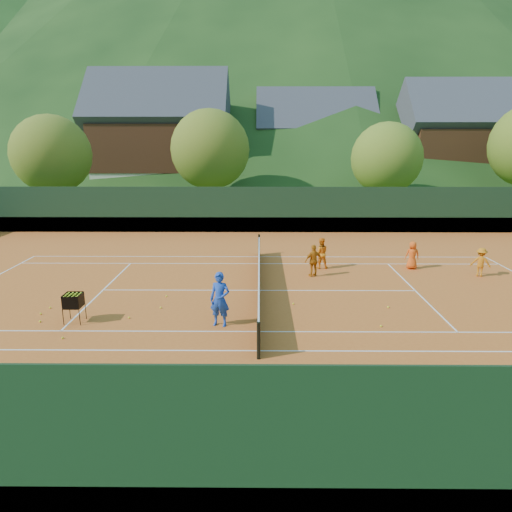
{
  "coord_description": "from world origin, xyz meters",
  "views": [
    {
      "loc": [
        0.02,
        -17.72,
        6.05
      ],
      "look_at": [
        -0.12,
        0.0,
        1.48
      ],
      "focal_mm": 32.0,
      "sensor_mm": 36.0,
      "label": 1
    }
  ],
  "objects_px": {
    "student_a": "(321,253)",
    "student_b": "(314,261)",
    "chalet_right": "(456,147)",
    "coach": "(220,299)",
    "student_d": "(481,262)",
    "chalet_left": "(161,143)",
    "tennis_net": "(259,279)",
    "ball_hopper": "(73,301)",
    "student_c": "(412,255)",
    "chalet_mid": "(314,148)"
  },
  "relations": [
    {
      "from": "chalet_mid",
      "to": "chalet_right",
      "type": "bearing_deg",
      "value": -15.95
    },
    {
      "from": "coach",
      "to": "student_a",
      "type": "bearing_deg",
      "value": 71.37
    },
    {
      "from": "coach",
      "to": "ball_hopper",
      "type": "relative_size",
      "value": 1.83
    },
    {
      "from": "coach",
      "to": "ball_hopper",
      "type": "distance_m",
      "value": 4.96
    },
    {
      "from": "coach",
      "to": "student_d",
      "type": "bearing_deg",
      "value": 39.48
    },
    {
      "from": "ball_hopper",
      "to": "chalet_mid",
      "type": "distance_m",
      "value": 39.53
    },
    {
      "from": "coach",
      "to": "student_c",
      "type": "distance_m",
      "value": 10.98
    },
    {
      "from": "coach",
      "to": "chalet_left",
      "type": "height_order",
      "value": "chalet_left"
    },
    {
      "from": "student_b",
      "to": "ball_hopper",
      "type": "distance_m",
      "value": 10.2
    },
    {
      "from": "student_b",
      "to": "chalet_right",
      "type": "bearing_deg",
      "value": -143.71
    },
    {
      "from": "coach",
      "to": "student_d",
      "type": "distance_m",
      "value": 12.6
    },
    {
      "from": "student_a",
      "to": "ball_hopper",
      "type": "height_order",
      "value": "student_a"
    },
    {
      "from": "tennis_net",
      "to": "chalet_left",
      "type": "xyz_separation_m",
      "value": [
        -10.0,
        30.0,
        5.13
      ]
    },
    {
      "from": "student_a",
      "to": "chalet_right",
      "type": "relative_size",
      "value": 0.12
    },
    {
      "from": "student_b",
      "to": "chalet_right",
      "type": "height_order",
      "value": "chalet_right"
    },
    {
      "from": "ball_hopper",
      "to": "chalet_right",
      "type": "xyz_separation_m",
      "value": [
        26.22,
        33.36,
        4.49
      ]
    },
    {
      "from": "coach",
      "to": "student_c",
      "type": "height_order",
      "value": "coach"
    },
    {
      "from": "student_d",
      "to": "chalet_mid",
      "type": "xyz_separation_m",
      "value": [
        -3.96,
        31.92,
        4.32
      ]
    },
    {
      "from": "tennis_net",
      "to": "student_d",
      "type": "bearing_deg",
      "value": 11.82
    },
    {
      "from": "coach",
      "to": "ball_hopper",
      "type": "bearing_deg",
      "value": -170.31
    },
    {
      "from": "chalet_right",
      "to": "student_c",
      "type": "bearing_deg",
      "value": -115.46
    },
    {
      "from": "chalet_mid",
      "to": "chalet_right",
      "type": "distance_m",
      "value": 14.56
    },
    {
      "from": "ball_hopper",
      "to": "student_a",
      "type": "bearing_deg",
      "value": 36.18
    },
    {
      "from": "student_d",
      "to": "coach",
      "type": "bearing_deg",
      "value": 48.53
    },
    {
      "from": "tennis_net",
      "to": "chalet_left",
      "type": "relative_size",
      "value": 0.87
    },
    {
      "from": "student_a",
      "to": "student_c",
      "type": "distance_m",
      "value": 4.34
    },
    {
      "from": "student_b",
      "to": "chalet_right",
      "type": "distance_m",
      "value": 33.35
    },
    {
      "from": "student_a",
      "to": "chalet_right",
      "type": "xyz_separation_m",
      "value": [
        17.06,
        26.66,
        4.5
      ]
    },
    {
      "from": "student_d",
      "to": "student_c",
      "type": "bearing_deg",
      "value": -2.28
    },
    {
      "from": "student_b",
      "to": "chalet_right",
      "type": "relative_size",
      "value": 0.12
    },
    {
      "from": "student_d",
      "to": "student_b",
      "type": "bearing_deg",
      "value": 22.3
    },
    {
      "from": "student_a",
      "to": "chalet_right",
      "type": "bearing_deg",
      "value": -125.3
    },
    {
      "from": "student_a",
      "to": "student_b",
      "type": "bearing_deg",
      "value": 67.42
    },
    {
      "from": "student_b",
      "to": "chalet_mid",
      "type": "distance_m",
      "value": 32.48
    },
    {
      "from": "coach",
      "to": "student_a",
      "type": "relative_size",
      "value": 1.24
    },
    {
      "from": "tennis_net",
      "to": "chalet_mid",
      "type": "relative_size",
      "value": 0.95
    },
    {
      "from": "student_d",
      "to": "chalet_left",
      "type": "relative_size",
      "value": 0.09
    },
    {
      "from": "chalet_mid",
      "to": "tennis_net",
      "type": "bearing_deg",
      "value": -100.01
    },
    {
      "from": "student_b",
      "to": "chalet_left",
      "type": "relative_size",
      "value": 0.11
    },
    {
      "from": "coach",
      "to": "tennis_net",
      "type": "bearing_deg",
      "value": 83.13
    },
    {
      "from": "tennis_net",
      "to": "ball_hopper",
      "type": "xyz_separation_m",
      "value": [
        -6.22,
        -3.36,
        0.25
      ]
    },
    {
      "from": "chalet_right",
      "to": "chalet_left",
      "type": "bearing_deg",
      "value": -180.0
    },
    {
      "from": "student_b",
      "to": "tennis_net",
      "type": "relative_size",
      "value": 0.12
    },
    {
      "from": "coach",
      "to": "chalet_left",
      "type": "distance_m",
      "value": 35.04
    },
    {
      "from": "chalet_right",
      "to": "chalet_mid",
      "type": "bearing_deg",
      "value": 164.05
    },
    {
      "from": "student_d",
      "to": "chalet_right",
      "type": "height_order",
      "value": "chalet_right"
    },
    {
      "from": "student_b",
      "to": "tennis_net",
      "type": "bearing_deg",
      "value": 17.52
    },
    {
      "from": "student_d",
      "to": "tennis_net",
      "type": "distance_m",
      "value": 10.17
    },
    {
      "from": "coach",
      "to": "chalet_mid",
      "type": "bearing_deg",
      "value": 91.64
    },
    {
      "from": "student_d",
      "to": "chalet_left",
      "type": "distance_m",
      "value": 34.67
    }
  ]
}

